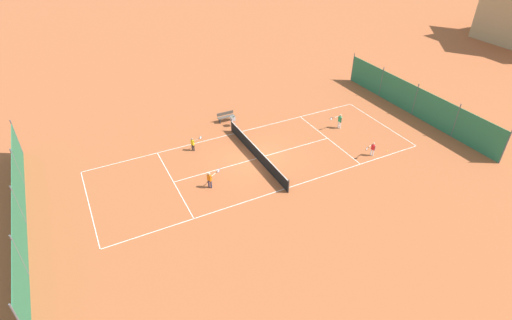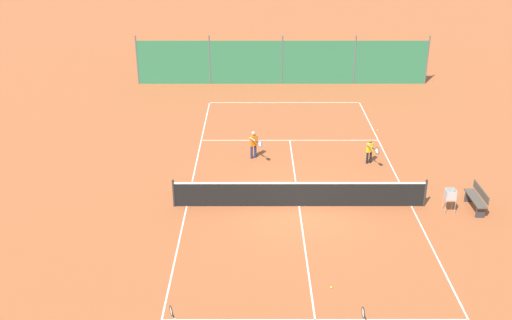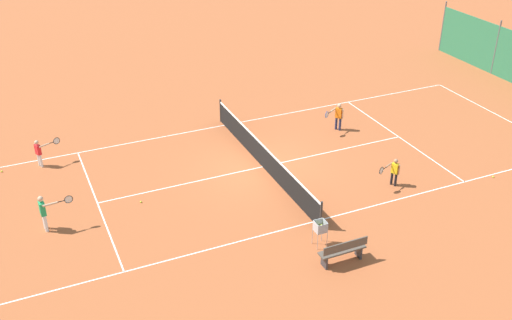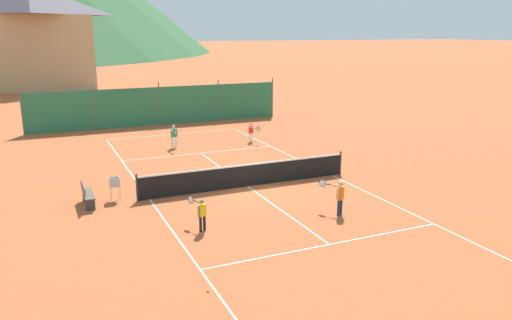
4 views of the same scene
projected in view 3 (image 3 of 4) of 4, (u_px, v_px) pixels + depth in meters
The scene contains 12 objects.
ground_plane at pixel (263, 167), 23.31m from camera, with size 600.00×600.00×0.00m, color #A8542D.
court_line_markings at pixel (263, 167), 23.31m from camera, with size 8.25×23.85×0.01m.
tennis_net at pixel (263, 155), 23.07m from camera, with size 9.18×0.08×1.06m.
player_far_baseline at pixel (394, 170), 21.77m from camera, with size 0.39×0.97×1.09m.
player_near_service at pixel (40, 151), 23.06m from camera, with size 0.38×0.99×1.12m.
player_far_service at pixel (44, 210), 19.28m from camera, with size 0.44×1.08×1.29m.
player_near_baseline at pixel (338, 115), 25.83m from camera, with size 0.53×1.03×1.23m.
tennis_ball_alley_left at pixel (141, 202), 21.04m from camera, with size 0.07×0.07×0.07m, color #CCE033.
tennis_ball_by_net_right at pixel (493, 177), 22.57m from camera, with size 0.07×0.07×0.07m, color #CCE033.
tennis_ball_by_net_left at pixel (2, 171), 22.93m from camera, with size 0.07×0.07×0.07m, color #CCE033.
ball_hopper at pixel (320, 228), 18.58m from camera, with size 0.36×0.36×0.89m.
courtside_bench at pixel (343, 251), 17.92m from camera, with size 0.36×1.50×0.84m.
Camera 3 is at (-18.43, 8.48, 11.48)m, focal length 42.00 mm.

